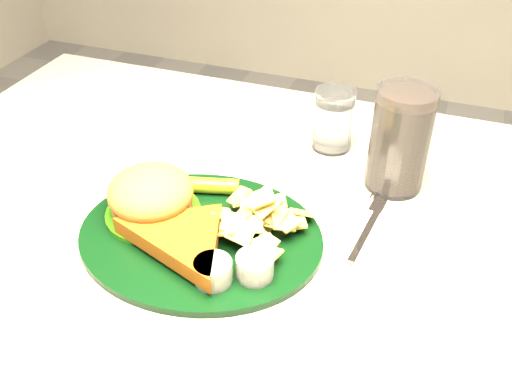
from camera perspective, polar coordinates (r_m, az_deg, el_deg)
table at (r=1.09m, az=-0.19°, el=-17.98°), size 1.20×0.80×0.75m
dinner_plate at (r=0.75m, az=-5.71°, el=-2.56°), size 0.35×0.30×0.07m
water_glass at (r=0.95m, az=7.75°, el=7.18°), size 0.08×0.08×0.10m
cola_glass at (r=0.85m, az=14.20°, el=5.07°), size 0.11×0.11×0.16m
fork_napkin at (r=0.79m, az=10.89°, el=-3.99°), size 0.13×0.16×0.01m
wrapped_straw at (r=0.94m, az=-2.94°, el=3.85°), size 0.21×0.20×0.01m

